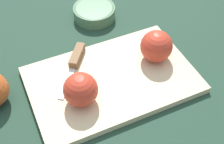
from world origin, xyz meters
name	(u,v)px	position (x,y,z in m)	size (l,w,h in m)	color
ground_plane	(112,82)	(0.00, 0.00, 0.00)	(4.00, 4.00, 0.00)	#1E3828
cutting_board	(112,80)	(0.00, 0.00, 0.01)	(0.41, 0.27, 0.02)	#D1B789
apple_half_left	(156,46)	(-0.13, -0.02, 0.06)	(0.08, 0.08, 0.08)	red
apple_half_right	(81,90)	(0.09, 0.04, 0.06)	(0.08, 0.08, 0.08)	red
knife	(76,58)	(0.06, -0.09, 0.03)	(0.12, 0.16, 0.02)	silver
bowl	(94,12)	(-0.05, -0.26, 0.02)	(0.13, 0.13, 0.04)	#4C704C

